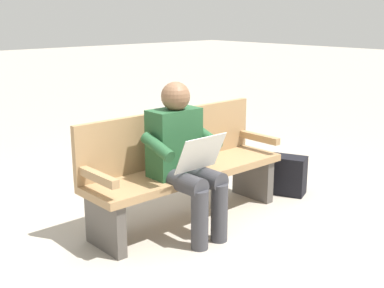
# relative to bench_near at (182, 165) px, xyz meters

# --- Properties ---
(ground_plane) EXTENTS (40.00, 40.00, 0.00)m
(ground_plane) POSITION_rel_bench_near_xyz_m (0.00, 0.07, -0.46)
(ground_plane) COLOR #A89E8E
(bench_near) EXTENTS (1.80, 0.49, 0.90)m
(bench_near) POSITION_rel_bench_near_xyz_m (0.00, 0.00, 0.00)
(bench_near) COLOR #9E7A51
(bench_near) RESTS_ON ground
(person_seated) EXTENTS (0.57, 0.58, 1.18)m
(person_seated) POSITION_rel_bench_near_xyz_m (0.19, 0.23, 0.17)
(person_seated) COLOR #23512D
(person_seated) RESTS_ON ground
(backpack) EXTENTS (0.34, 0.39, 0.36)m
(backpack) POSITION_rel_bench_near_xyz_m (-1.13, 0.23, -0.28)
(backpack) COLOR black
(backpack) RESTS_ON ground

